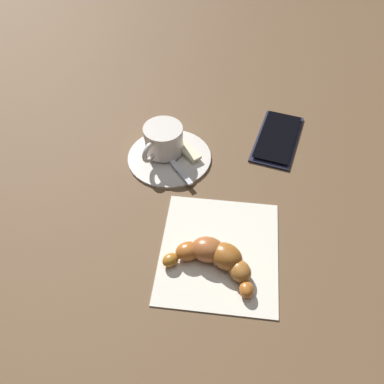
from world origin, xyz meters
TOP-DOWN VIEW (x-y plane):
  - ground_plane at (0.00, 0.00)m, footprint 1.80×1.80m
  - saucer at (0.11, 0.06)m, footprint 0.15×0.15m
  - espresso_cup at (0.13, 0.07)m, footprint 0.09×0.07m
  - teaspoon at (0.11, 0.06)m, footprint 0.11×0.07m
  - sugar_packet at (0.13, 0.03)m, footprint 0.07×0.06m
  - napkin at (-0.08, -0.02)m, footprint 0.22×0.19m
  - croissant at (-0.11, -0.02)m, footprint 0.10×0.14m
  - cell_phone at (0.17, -0.14)m, footprint 0.17×0.12m

SIDE VIEW (x-z plane):
  - ground_plane at x=0.00m, z-range 0.00..0.00m
  - napkin at x=-0.08m, z-range 0.00..0.00m
  - saucer at x=0.11m, z-range 0.00..0.01m
  - cell_phone at x=0.17m, z-range 0.00..0.01m
  - teaspoon at x=0.11m, z-range 0.01..0.02m
  - sugar_packet at x=0.13m, z-range 0.01..0.02m
  - croissant at x=-0.11m, z-range 0.00..0.03m
  - espresso_cup at x=0.13m, z-range 0.01..0.06m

